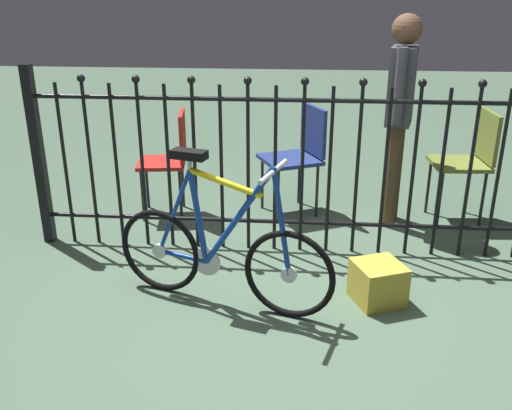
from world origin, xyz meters
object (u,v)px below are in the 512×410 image
(bicycle, at_px, (221,252))
(person_visitor, at_px, (400,104))
(chair_navy, at_px, (300,150))
(chair_olive, at_px, (470,155))
(chair_red, at_px, (171,154))
(display_crate, at_px, (378,283))

(bicycle, bearing_deg, person_visitor, 48.72)
(chair_navy, bearing_deg, chair_olive, -3.87)
(chair_navy, height_order, chair_red, chair_navy)
(person_visitor, relative_size, display_crate, 5.89)
(chair_navy, bearing_deg, display_crate, -70.67)
(person_visitor, xyz_separation_m, display_crate, (-0.24, -1.25, -0.83))
(chair_olive, distance_m, chair_red, 2.37)
(bicycle, bearing_deg, chair_red, 113.63)
(person_visitor, bearing_deg, chair_olive, 7.42)
(bicycle, xyz_separation_m, chair_olive, (1.77, 1.42, 0.21))
(bicycle, height_order, chair_red, bicycle)
(chair_navy, distance_m, display_crate, 1.56)
(chair_navy, distance_m, person_visitor, 0.87)
(chair_red, distance_m, person_visitor, 1.83)
(display_crate, bearing_deg, chair_olive, 57.81)
(chair_navy, height_order, chair_olive, chair_olive)
(chair_olive, bearing_deg, bicycle, -141.26)
(chair_olive, height_order, display_crate, chair_olive)
(person_visitor, bearing_deg, chair_red, 179.15)
(chair_red, bearing_deg, bicycle, -66.37)
(chair_navy, distance_m, chair_olive, 1.33)
(chair_red, distance_m, display_crate, 2.03)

